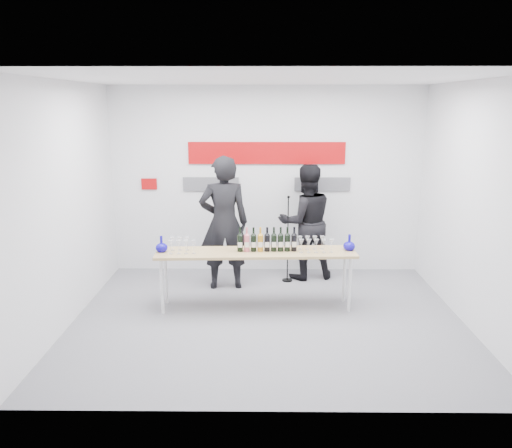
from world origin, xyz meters
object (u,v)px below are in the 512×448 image
mic_stand (288,255)px  presenter_left (224,223)px  presenter_right (306,222)px  tasting_table (256,256)px

mic_stand → presenter_left: bearing=176.7°
presenter_right → tasting_table: bearing=45.6°
tasting_table → presenter_left: (-0.48, 0.78, 0.26)m
tasting_table → presenter_left: 0.95m
tasting_table → presenter_left: size_ratio=1.34×
presenter_right → mic_stand: 0.60m
presenter_left → mic_stand: (0.96, 0.27, -0.58)m
presenter_left → mic_stand: size_ratio=1.46×
tasting_table → presenter_right: bearing=55.6°
tasting_table → presenter_left: presenter_left is taller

